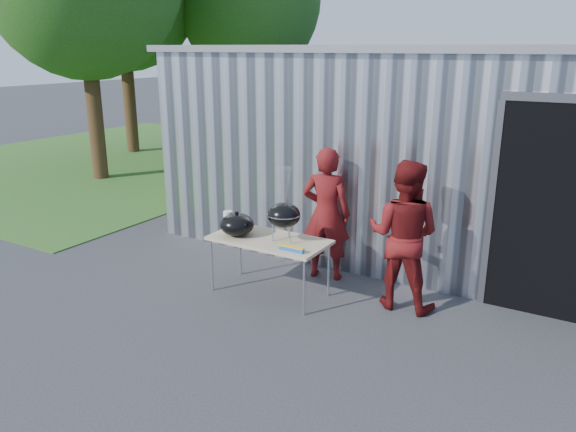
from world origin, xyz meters
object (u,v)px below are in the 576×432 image
Objects in this scene: folding_table at (269,242)px; person_cook at (326,214)px; kettle_grill at (284,208)px; person_bystander at (403,235)px.

folding_table is 0.96m from person_cook.
person_cook reaches higher than kettle_grill.
folding_table is at bearing -172.03° from kettle_grill.
person_bystander reaches higher than folding_table.
person_cook is 1.00× the size of person_bystander.
person_bystander is at bearing 20.26° from kettle_grill.
person_bystander is at bearing 151.69° from person_cook.
person_cook is at bearing -18.38° from person_bystander.
person_bystander is (1.57, 0.53, 0.21)m from folding_table.
kettle_grill is (0.20, 0.03, 0.46)m from folding_table.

